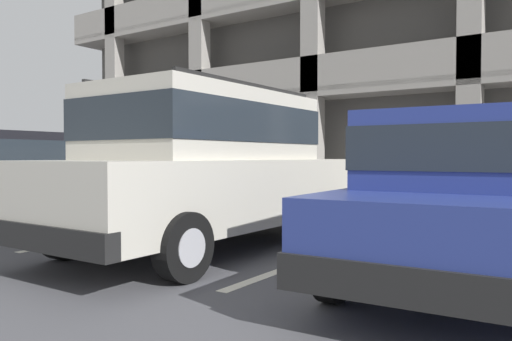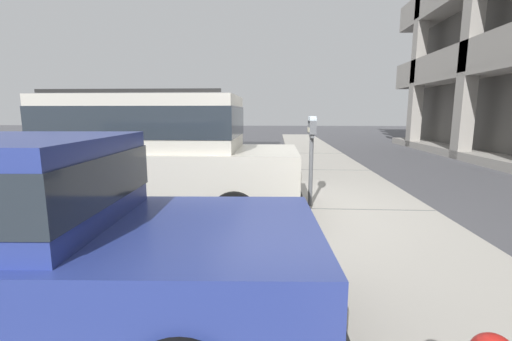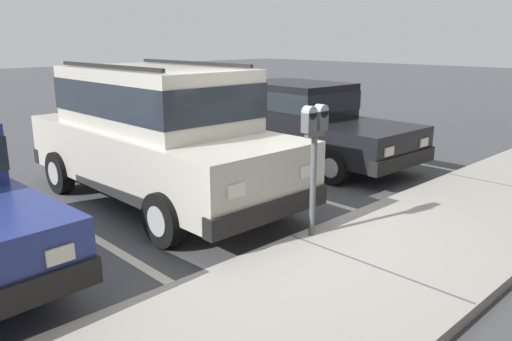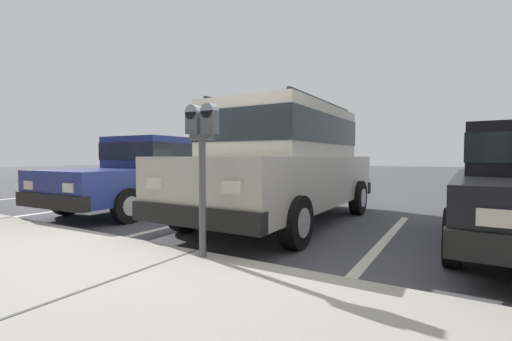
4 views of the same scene
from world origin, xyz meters
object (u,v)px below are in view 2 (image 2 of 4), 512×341
Objects in this scene: red_sedan at (191,147)px; dark_hatchback at (7,234)px; silver_suv at (150,151)px; parking_meter_near at (312,140)px.

dark_hatchback is at bearing 3.34° from red_sedan.
silver_suv is at bearing 178.27° from dark_hatchback.
parking_meter_near is (-3.48, 2.58, 0.44)m from dark_hatchback.
silver_suv is 2.67m from parking_meter_near.
silver_suv reaches higher than red_sedan.
parking_meter_near reaches higher than dark_hatchback.
red_sedan is 6.52m from dark_hatchback.
red_sedan is at bearing 179.41° from dark_hatchback.
silver_suv is 1.06× the size of red_sedan.
silver_suv is 3.12× the size of parking_meter_near.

